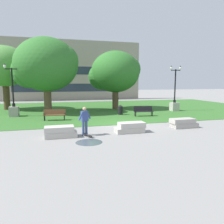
# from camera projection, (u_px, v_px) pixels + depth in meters

# --- Properties ---
(ground_plane) EXTENTS (140.00, 140.00, 0.00)m
(ground_plane) POSITION_uv_depth(u_px,v_px,m) (124.00, 125.00, 16.30)
(ground_plane) COLOR gray
(grass_lawn) EXTENTS (40.00, 20.00, 0.02)m
(grass_lawn) POSITION_uv_depth(u_px,v_px,m) (97.00, 109.00, 25.87)
(grass_lawn) COLOR #336628
(grass_lawn) RESTS_ON ground
(concrete_block_center) EXTENTS (1.82, 0.90, 0.64)m
(concrete_block_center) POSITION_uv_depth(u_px,v_px,m) (60.00, 132.00, 12.62)
(concrete_block_center) COLOR #B2ADA3
(concrete_block_center) RESTS_ON ground
(concrete_block_left) EXTENTS (1.88, 0.90, 0.64)m
(concrete_block_left) POSITION_uv_depth(u_px,v_px,m) (130.00, 128.00, 13.83)
(concrete_block_left) COLOR #B2ADA3
(concrete_block_left) RESTS_ON ground
(concrete_block_right) EXTENTS (1.86, 0.90, 0.64)m
(concrete_block_right) POSITION_uv_depth(u_px,v_px,m) (183.00, 123.00, 15.31)
(concrete_block_right) COLOR #9E9991
(concrete_block_right) RESTS_ON ground
(person_skateboarder) EXTENTS (0.85, 0.60, 1.71)m
(person_skateboarder) POSITION_uv_depth(u_px,v_px,m) (85.00, 119.00, 13.00)
(person_skateboarder) COLOR #384C7A
(person_skateboarder) RESTS_ON ground
(skateboard) EXTENTS (0.58, 1.02, 0.14)m
(skateboard) POSITION_uv_depth(u_px,v_px,m) (88.00, 135.00, 12.77)
(skateboard) COLOR black
(skateboard) RESTS_ON ground
(puddle) EXTENTS (1.43, 1.43, 0.01)m
(puddle) POSITION_uv_depth(u_px,v_px,m) (89.00, 142.00, 11.56)
(puddle) COLOR #47515B
(puddle) RESTS_ON ground
(park_bench_near_left) EXTENTS (1.85, 0.71, 0.90)m
(park_bench_near_left) POSITION_uv_depth(u_px,v_px,m) (55.00, 114.00, 18.14)
(park_bench_near_left) COLOR brown
(park_bench_near_left) RESTS_ON grass_lawn
(park_bench_near_right) EXTENTS (1.85, 0.73, 0.90)m
(park_bench_near_right) POSITION_uv_depth(u_px,v_px,m) (143.00, 110.00, 20.40)
(park_bench_near_right) COLOR black
(park_bench_near_right) RESTS_ON grass_lawn
(lamp_post_center) EXTENTS (1.32, 0.80, 4.93)m
(lamp_post_center) POSITION_uv_depth(u_px,v_px,m) (174.00, 102.00, 24.09)
(lamp_post_center) COLOR #ADA89E
(lamp_post_center) RESTS_ON grass_lawn
(lamp_post_right) EXTENTS (1.32, 0.80, 4.82)m
(lamp_post_right) POSITION_uv_depth(u_px,v_px,m) (14.00, 106.00, 20.12)
(lamp_post_right) COLOR gray
(lamp_post_right) RESTS_ON grass_lawn
(tree_far_right) EXTENTS (5.89, 5.61, 6.73)m
(tree_far_right) POSITION_uv_depth(u_px,v_px,m) (115.00, 72.00, 25.36)
(tree_far_right) COLOR brown
(tree_far_right) RESTS_ON grass_lawn
(tree_far_left) EXTENTS (5.65, 5.38, 7.23)m
(tree_far_left) POSITION_uv_depth(u_px,v_px,m) (4.00, 67.00, 24.66)
(tree_far_left) COLOR #4C3823
(tree_far_left) RESTS_ON grass_lawn
(tree_near_left) EXTENTS (6.69, 6.37, 7.62)m
(tree_near_left) POSITION_uv_depth(u_px,v_px,m) (46.00, 65.00, 22.06)
(tree_near_left) COLOR brown
(tree_near_left) RESTS_ON grass_lawn
(trash_bin) EXTENTS (0.49, 0.49, 0.96)m
(trash_bin) POSITION_uv_depth(u_px,v_px,m) (120.00, 110.00, 21.27)
(trash_bin) COLOR black
(trash_bin) RESTS_ON grass_lawn
(building_facade_distant) EXTENTS (25.69, 1.03, 10.45)m
(building_facade_distant) POSITION_uv_depth(u_px,v_px,m) (70.00, 70.00, 38.50)
(building_facade_distant) COLOR gray
(building_facade_distant) RESTS_ON ground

